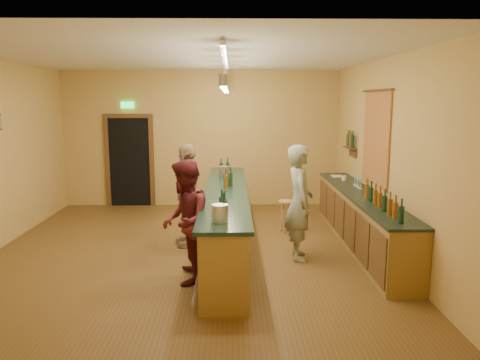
{
  "coord_description": "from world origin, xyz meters",
  "views": [
    {
      "loc": [
        0.73,
        -7.63,
        2.52
      ],
      "look_at": [
        0.87,
        0.2,
        1.18
      ],
      "focal_mm": 35.0,
      "sensor_mm": 36.0,
      "label": 1
    }
  ],
  "objects_px": {
    "customer_a": "(185,222)",
    "bar_stool": "(286,208)",
    "back_counter": "(361,219)",
    "customer_b": "(188,195)",
    "bartender": "(300,202)",
    "tasting_bar": "(226,215)"
  },
  "relations": [
    {
      "from": "customer_a",
      "to": "bar_stool",
      "type": "height_order",
      "value": "customer_a"
    },
    {
      "from": "back_counter",
      "to": "customer_a",
      "type": "xyz_separation_m",
      "value": [
        -2.88,
        -1.53,
        0.38
      ]
    },
    {
      "from": "customer_a",
      "to": "customer_b",
      "type": "height_order",
      "value": "customer_b"
    },
    {
      "from": "back_counter",
      "to": "customer_b",
      "type": "bearing_deg",
      "value": 177.16
    },
    {
      "from": "bartender",
      "to": "customer_b",
      "type": "xyz_separation_m",
      "value": [
        -1.84,
        0.74,
        -0.02
      ]
    },
    {
      "from": "tasting_bar",
      "to": "customer_b",
      "type": "relative_size",
      "value": 2.85
    },
    {
      "from": "customer_a",
      "to": "back_counter",
      "type": "bearing_deg",
      "value": 116.86
    },
    {
      "from": "tasting_bar",
      "to": "customer_a",
      "type": "xyz_separation_m",
      "value": [
        -0.55,
        -1.35,
        0.26
      ]
    },
    {
      "from": "back_counter",
      "to": "bar_stool",
      "type": "bearing_deg",
      "value": 142.96
    },
    {
      "from": "tasting_bar",
      "to": "bar_stool",
      "type": "bearing_deg",
      "value": 43.95
    },
    {
      "from": "back_counter",
      "to": "customer_a",
      "type": "bearing_deg",
      "value": -151.97
    },
    {
      "from": "tasting_bar",
      "to": "bar_stool",
      "type": "distance_m",
      "value": 1.58
    },
    {
      "from": "back_counter",
      "to": "customer_b",
      "type": "height_order",
      "value": "customer_b"
    },
    {
      "from": "tasting_bar",
      "to": "customer_a",
      "type": "distance_m",
      "value": 1.48
    },
    {
      "from": "customer_b",
      "to": "bar_stool",
      "type": "distance_m",
      "value": 2.0
    },
    {
      "from": "customer_a",
      "to": "bartender",
      "type": "bearing_deg",
      "value": 117.53
    },
    {
      "from": "back_counter",
      "to": "customer_a",
      "type": "height_order",
      "value": "customer_a"
    },
    {
      "from": "bartender",
      "to": "bar_stool",
      "type": "relative_size",
      "value": 2.97
    },
    {
      "from": "bartender",
      "to": "customer_a",
      "type": "xyz_separation_m",
      "value": [
        -1.72,
        -0.94,
        -0.06
      ]
    },
    {
      "from": "tasting_bar",
      "to": "back_counter",
      "type": "bearing_deg",
      "value": 4.44
    },
    {
      "from": "bartender",
      "to": "customer_b",
      "type": "distance_m",
      "value": 1.98
    },
    {
      "from": "customer_a",
      "to": "customer_b",
      "type": "bearing_deg",
      "value": -177.1
    }
  ]
}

